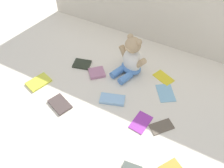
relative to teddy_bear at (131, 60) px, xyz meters
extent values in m
plane|color=silver|center=(-0.01, -0.13, -0.10)|extent=(3.20, 3.20, 0.00)
cube|color=beige|center=(-0.01, 0.36, 0.21)|extent=(1.63, 0.03, 0.61)
ellipsoid|color=white|center=(0.00, 0.01, -0.01)|extent=(0.15, 0.13, 0.17)
ellipsoid|color=#598CD1|center=(0.00, 0.00, -0.07)|extent=(0.16, 0.14, 0.06)
sphere|color=tan|center=(0.00, 0.00, 0.11)|extent=(0.12, 0.12, 0.09)
ellipsoid|color=beige|center=(-0.01, -0.03, 0.10)|extent=(0.05, 0.04, 0.03)
sphere|color=tan|center=(-0.03, 0.02, 0.14)|extent=(0.04, 0.04, 0.04)
sphere|color=tan|center=(0.04, 0.00, 0.14)|extent=(0.04, 0.04, 0.04)
cylinder|color=tan|center=(-0.06, 0.03, 0.02)|extent=(0.08, 0.06, 0.09)
cylinder|color=tan|center=(0.07, -0.02, 0.02)|extent=(0.08, 0.06, 0.09)
cylinder|color=#598CD1|center=(-0.06, -0.07, -0.07)|extent=(0.07, 0.10, 0.04)
cylinder|color=#598CD1|center=(0.01, -0.09, -0.07)|extent=(0.07, 0.10, 0.04)
cube|color=yellow|center=(0.20, 0.04, -0.09)|extent=(0.14, 0.11, 0.01)
cube|color=purple|center=(0.21, -0.32, -0.09)|extent=(0.09, 0.13, 0.01)
cube|color=brown|center=(0.32, -0.29, -0.09)|extent=(0.13, 0.13, 0.01)
cube|color=#7BB2CF|center=(0.26, -0.07, -0.09)|extent=(0.15, 0.16, 0.01)
cube|color=yellow|center=(-0.44, -0.35, -0.09)|extent=(0.13, 0.16, 0.01)
cube|color=#8BB8E0|center=(0.01, -0.26, -0.09)|extent=(0.15, 0.11, 0.02)
cube|color=#AC6F8D|center=(-0.17, -0.12, -0.09)|extent=(0.13, 0.13, 0.02)
cube|color=#272D21|center=(-0.30, -0.10, -0.09)|extent=(0.13, 0.11, 0.01)
cube|color=#50423F|center=(-0.23, -0.42, -0.09)|extent=(0.15, 0.12, 0.01)
camera|label=1|loc=(0.40, -0.99, 0.96)|focal=38.24mm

